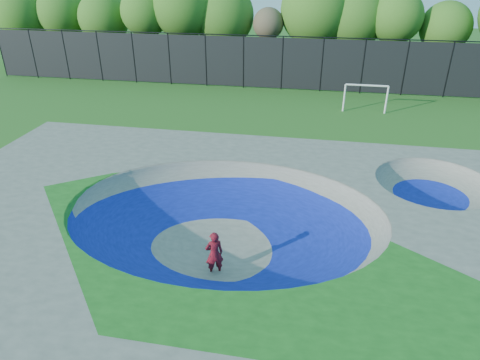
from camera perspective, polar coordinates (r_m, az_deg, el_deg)
name	(u,v)px	position (r m, az deg, el deg)	size (l,w,h in m)	color
ground	(225,245)	(15.38, -2.04, -8.71)	(120.00, 120.00, 0.00)	#235818
skate_deck	(224,228)	(14.95, -2.09, -6.38)	(22.00, 14.00, 1.50)	gray
skater	(214,254)	(13.68, -3.45, -9.80)	(0.58, 0.38, 1.60)	red
skateboard	(215,273)	(14.16, -3.36, -12.30)	(0.78, 0.22, 0.05)	black
soccer_goal	(366,93)	(29.68, 16.45, 11.04)	(2.82, 0.12, 1.86)	silver
fence	(282,62)	(33.97, 5.64, 15.36)	(48.09, 0.09, 4.04)	black
treeline	(302,15)	(38.35, 8.28, 20.98)	(52.73, 7.08, 8.35)	#482E24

